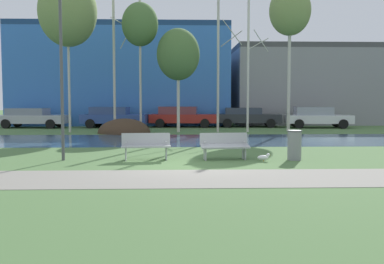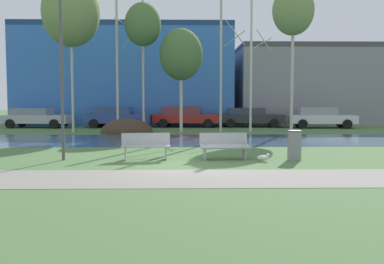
# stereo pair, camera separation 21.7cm
# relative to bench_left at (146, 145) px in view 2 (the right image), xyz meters

# --- Properties ---
(ground_plane) EXTENTS (120.00, 120.00, 0.00)m
(ground_plane) POSITION_rel_bench_left_xyz_m (1.30, 8.71, -0.47)
(ground_plane) COLOR #4C703D
(paved_path_strip) EXTENTS (60.00, 2.59, 0.01)m
(paved_path_strip) POSITION_rel_bench_left_xyz_m (1.30, -3.48, -0.47)
(paved_path_strip) COLOR gray
(paved_path_strip) RESTS_ON ground
(river_band) EXTENTS (80.00, 6.55, 0.01)m
(river_band) POSITION_rel_bench_left_xyz_m (1.30, 7.08, -0.47)
(river_band) COLOR #33516B
(river_band) RESTS_ON ground
(soil_mound) EXTENTS (3.11, 3.18, 1.72)m
(soil_mound) POSITION_rel_bench_left_xyz_m (-2.12, 11.74, -0.47)
(soil_mound) COLOR #423021
(soil_mound) RESTS_ON ground
(bench_left) EXTENTS (1.64, 0.69, 0.87)m
(bench_left) POSITION_rel_bench_left_xyz_m (0.00, 0.00, 0.00)
(bench_left) COLOR #9EA0A3
(bench_left) RESTS_ON ground
(bench_right) EXTENTS (1.64, 0.69, 0.87)m
(bench_right) POSITION_rel_bench_left_xyz_m (2.58, 0.00, 0.00)
(bench_right) COLOR #9EA0A3
(bench_right) RESTS_ON ground
(trash_bin) EXTENTS (0.47, 0.47, 0.98)m
(trash_bin) POSITION_rel_bench_left_xyz_m (4.86, -0.20, 0.03)
(trash_bin) COLOR gray
(trash_bin) RESTS_ON ground
(seagull) EXTENTS (0.44, 0.16, 0.26)m
(seagull) POSITION_rel_bench_left_xyz_m (3.79, -0.50, -0.34)
(seagull) COLOR white
(seagull) RESTS_ON ground
(streetlamp) EXTENTS (0.32, 0.32, 6.19)m
(streetlamp) POSITION_rel_bench_left_xyz_m (-2.69, -0.03, 3.58)
(streetlamp) COLOR #4C4C51
(streetlamp) RESTS_ON ground
(birch_far_left) EXTENTS (3.45, 3.45, 9.25)m
(birch_far_left) POSITION_rel_bench_left_xyz_m (-5.46, 12.38, 6.70)
(birch_far_left) COLOR beige
(birch_far_left) RESTS_ON ground
(birch_left) EXTENTS (1.35, 2.22, 9.11)m
(birch_left) POSITION_rel_bench_left_xyz_m (-2.83, 13.08, 4.15)
(birch_left) COLOR beige
(birch_left) RESTS_ON ground
(birch_center_left) EXTENTS (2.18, 2.18, 8.31)m
(birch_center_left) POSITION_rel_bench_left_xyz_m (-1.19, 12.47, 5.98)
(birch_center_left) COLOR #BCB7A8
(birch_center_left) RESTS_ON ground
(birch_center) EXTENTS (2.59, 2.59, 6.24)m
(birch_center) POSITION_rel_bench_left_xyz_m (1.10, 12.30, 4.20)
(birch_center) COLOR beige
(birch_center) RESTS_ON ground
(birch_center_right) EXTENTS (1.50, 2.82, 8.52)m
(birch_center_right) POSITION_rel_bench_left_xyz_m (3.55, 12.29, 3.87)
(birch_center_right) COLOR #BCB7A8
(birch_center_right) RESTS_ON ground
(birch_right) EXTENTS (1.28, 2.39, 8.98)m
(birch_right) POSITION_rel_bench_left_xyz_m (5.36, 12.30, 4.06)
(birch_right) COLOR beige
(birch_right) RESTS_ON ground
(birch_far_right) EXTENTS (2.52, 2.52, 9.48)m
(birch_far_right) POSITION_rel_bench_left_xyz_m (7.93, 12.66, 6.87)
(birch_far_right) COLOR beige
(birch_far_right) RESTS_ON ground
(parked_van_nearest_silver) EXTENTS (4.89, 2.32, 1.37)m
(parked_van_nearest_silver) POSITION_rel_bench_left_xyz_m (-9.15, 16.72, 0.27)
(parked_van_nearest_silver) COLOR #B2B5BC
(parked_van_nearest_silver) RESTS_ON ground
(parked_sedan_second_blue) EXTENTS (4.78, 2.37, 1.46)m
(parked_sedan_second_blue) POSITION_rel_bench_left_xyz_m (-3.46, 16.79, 0.30)
(parked_sedan_second_blue) COLOR #2D4793
(parked_sedan_second_blue) RESTS_ON ground
(parked_hatch_third_red) EXTENTS (4.93, 2.36, 1.47)m
(parked_hatch_third_red) POSITION_rel_bench_left_xyz_m (1.37, 17.23, 0.31)
(parked_hatch_third_red) COLOR maroon
(parked_hatch_third_red) RESTS_ON ground
(parked_wagon_fourth_dark) EXTENTS (4.77, 2.44, 1.38)m
(parked_wagon_fourth_dark) POSITION_rel_bench_left_xyz_m (6.08, 17.23, 0.28)
(parked_wagon_fourth_dark) COLOR #282B30
(parked_wagon_fourth_dark) RESTS_ON ground
(parked_suv_fifth_white) EXTENTS (4.65, 2.43, 1.45)m
(parked_suv_fifth_white) POSITION_rel_bench_left_xyz_m (10.82, 16.10, 0.30)
(parked_suv_fifth_white) COLOR silver
(parked_suv_fifth_white) RESTS_ON ground
(building_blue_store) EXTENTS (16.75, 9.51, 7.81)m
(building_blue_store) POSITION_rel_bench_left_xyz_m (-3.34, 23.03, 3.43)
(building_blue_store) COLOR #3870C6
(building_blue_store) RESTS_ON ground
(building_grey_warehouse) EXTENTS (15.95, 9.62, 6.29)m
(building_grey_warehouse) POSITION_rel_bench_left_xyz_m (13.69, 23.23, 2.67)
(building_grey_warehouse) COLOR gray
(building_grey_warehouse) RESTS_ON ground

